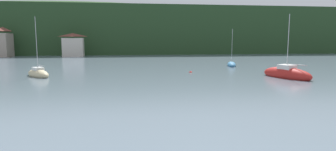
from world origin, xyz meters
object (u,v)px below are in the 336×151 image
sailboat_far_4 (231,65)px  mooring_buoy_near (191,72)px  sailboat_far_5 (38,74)px  sailboat_far_2 (287,74)px  shore_building_westcentral (73,45)px  shore_building_west (3,42)px

sailboat_far_4 → mooring_buoy_near: bearing=-31.0°
sailboat_far_5 → mooring_buoy_near: bearing=-121.4°
sailboat_far_2 → sailboat_far_4: 18.11m
sailboat_far_2 → shore_building_westcentral: bearing=15.9°
shore_building_westcentral → sailboat_far_2: size_ratio=0.78×
shore_building_westcentral → sailboat_far_4: sailboat_far_4 is taller
sailboat_far_4 → sailboat_far_5: sailboat_far_5 is taller
shore_building_west → sailboat_far_2: size_ratio=0.98×
sailboat_far_2 → sailboat_far_5: (-34.91, 6.19, -0.15)m
shore_building_west → sailboat_far_4: shore_building_west is taller
sailboat_far_2 → mooring_buoy_near: 14.47m
shore_building_west → sailboat_far_4: size_ratio=1.18×
shore_building_westcentral → sailboat_far_5: (4.24, -49.16, -3.15)m
sailboat_far_4 → sailboat_far_2: bearing=20.3°
sailboat_far_5 → sailboat_far_2: bearing=-136.5°
sailboat_far_4 → mooring_buoy_near: size_ratio=16.71×
shore_building_westcentral → mooring_buoy_near: (27.25, -47.14, -3.54)m
sailboat_far_4 → mooring_buoy_near: 14.44m
sailboat_far_2 → sailboat_far_4: (-1.34, 18.06, -0.25)m
shore_building_westcentral → sailboat_far_5: bearing=-85.1°
sailboat_far_2 → mooring_buoy_near: (-11.90, 8.22, -0.54)m
shore_building_west → shore_building_westcentral: size_ratio=1.25×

